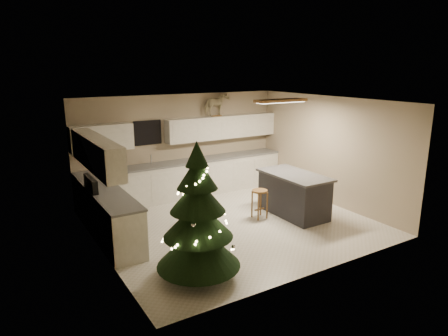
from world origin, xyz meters
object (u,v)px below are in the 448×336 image
(bar_stool, at_px, (260,197))
(toddler, at_px, (206,204))
(island, at_px, (294,194))
(christmas_tree, at_px, (198,223))
(rocking_horse, at_px, (216,104))

(bar_stool, bearing_deg, toddler, 157.46)
(island, xyz_separation_m, christmas_tree, (-3.14, -1.35, 0.43))
(bar_stool, distance_m, christmas_tree, 2.85)
(toddler, height_order, rocking_horse, rocking_horse)
(christmas_tree, xyz_separation_m, rocking_horse, (2.63, 3.92, 1.41))
(toddler, bearing_deg, rocking_horse, 43.84)
(rocking_horse, bearing_deg, bar_stool, 159.50)
(island, distance_m, rocking_horse, 3.20)
(island, bearing_deg, christmas_tree, -156.63)
(toddler, bearing_deg, bar_stool, -32.70)
(bar_stool, xyz_separation_m, toddler, (-1.10, 0.46, -0.09))
(bar_stool, bearing_deg, rocking_horse, 83.15)
(island, xyz_separation_m, rocking_horse, (-0.51, 2.57, 1.83))
(rocking_horse, bearing_deg, christmas_tree, 132.54)
(island, height_order, bar_stool, island)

